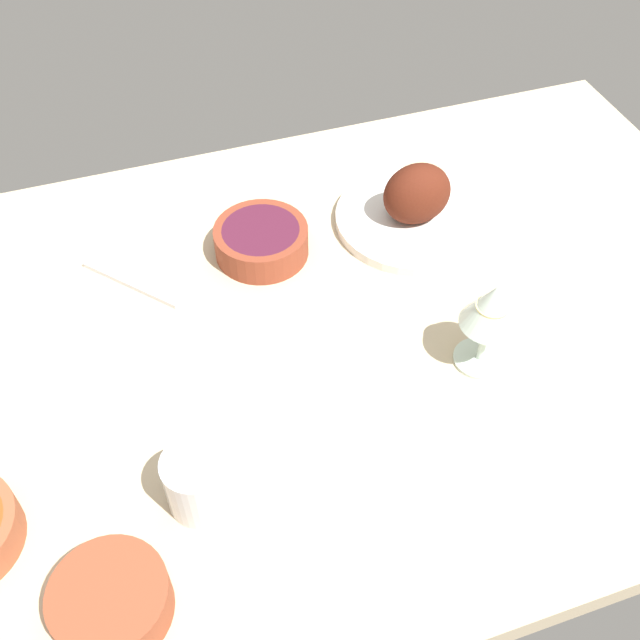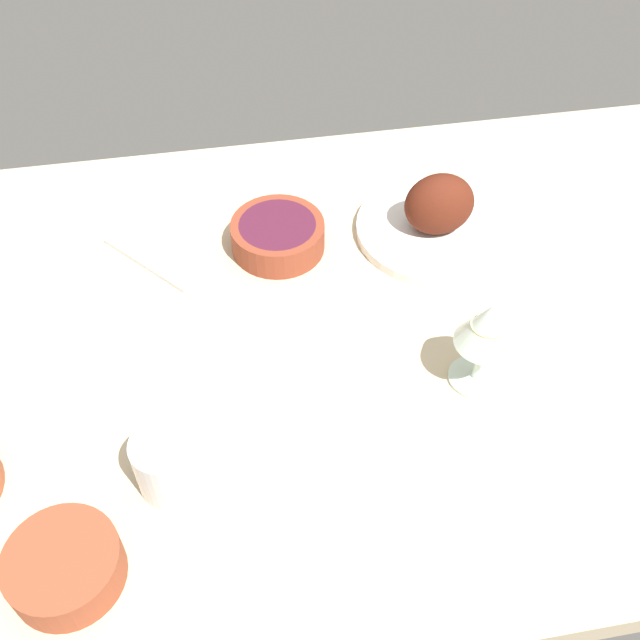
{
  "view_description": "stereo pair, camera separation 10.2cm",
  "coord_description": "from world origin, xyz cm",
  "px_view_note": "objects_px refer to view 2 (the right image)",
  "views": [
    {
      "loc": [
        21.63,
        64.59,
        82.71
      ],
      "look_at": [
        0.0,
        0.0,
        6.0
      ],
      "focal_mm": 42.13,
      "sensor_mm": 36.0,
      "label": 1
    },
    {
      "loc": [
        11.7,
        67.11,
        82.71
      ],
      "look_at": [
        0.0,
        0.0,
        6.0
      ],
      "focal_mm": 42.13,
      "sensor_mm": 36.0,
      "label": 2
    }
  ],
  "objects_px": {
    "bowl_onions": "(278,235)",
    "wine_glass": "(487,329)",
    "bowl_potatoes": "(64,566)",
    "water_tumbler": "(167,463)",
    "plate_far_side": "(437,218)",
    "fork_loose": "(145,264)"
  },
  "relations": [
    {
      "from": "fork_loose",
      "to": "bowl_potatoes",
      "type": "bearing_deg",
      "value": -52.24
    },
    {
      "from": "bowl_potatoes",
      "to": "bowl_onions",
      "type": "bearing_deg",
      "value": -121.49
    },
    {
      "from": "wine_glass",
      "to": "water_tumbler",
      "type": "bearing_deg",
      "value": 12.06
    },
    {
      "from": "bowl_onions",
      "to": "fork_loose",
      "type": "distance_m",
      "value": 0.2
    },
    {
      "from": "plate_far_side",
      "to": "fork_loose",
      "type": "distance_m",
      "value": 0.45
    },
    {
      "from": "wine_glass",
      "to": "fork_loose",
      "type": "relative_size",
      "value": 0.81
    },
    {
      "from": "water_tumbler",
      "to": "wine_glass",
      "type": "bearing_deg",
      "value": -167.94
    },
    {
      "from": "fork_loose",
      "to": "wine_glass",
      "type": "bearing_deg",
      "value": 14.32
    },
    {
      "from": "bowl_onions",
      "to": "water_tumbler",
      "type": "xyz_separation_m",
      "value": [
        0.18,
        0.38,
        0.02
      ]
    },
    {
      "from": "bowl_potatoes",
      "to": "wine_glass",
      "type": "xyz_separation_m",
      "value": [
        -0.51,
        -0.18,
        0.07
      ]
    },
    {
      "from": "bowl_onions",
      "to": "water_tumbler",
      "type": "relative_size",
      "value": 1.74
    },
    {
      "from": "bowl_potatoes",
      "to": "water_tumbler",
      "type": "xyz_separation_m",
      "value": [
        -0.11,
        -0.1,
        0.01
      ]
    },
    {
      "from": "bowl_potatoes",
      "to": "bowl_onions",
      "type": "xyz_separation_m",
      "value": [
        -0.29,
        -0.48,
        -0.0
      ]
    },
    {
      "from": "plate_far_side",
      "to": "wine_glass",
      "type": "bearing_deg",
      "value": 84.94
    },
    {
      "from": "bowl_onions",
      "to": "wine_glass",
      "type": "distance_m",
      "value": 0.37
    },
    {
      "from": "bowl_potatoes",
      "to": "bowl_onions",
      "type": "distance_m",
      "value": 0.56
    },
    {
      "from": "plate_far_side",
      "to": "bowl_potatoes",
      "type": "relative_size",
      "value": 1.99
    },
    {
      "from": "plate_far_side",
      "to": "fork_loose",
      "type": "xyz_separation_m",
      "value": [
        0.45,
        -0.0,
        -0.03
      ]
    },
    {
      "from": "plate_far_side",
      "to": "fork_loose",
      "type": "bearing_deg",
      "value": -0.56
    },
    {
      "from": "bowl_potatoes",
      "to": "wine_glass",
      "type": "distance_m",
      "value": 0.55
    },
    {
      "from": "plate_far_side",
      "to": "bowl_onions",
      "type": "relative_size",
      "value": 1.73
    },
    {
      "from": "plate_far_side",
      "to": "water_tumbler",
      "type": "height_order",
      "value": "plate_far_side"
    }
  ]
}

